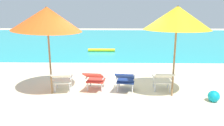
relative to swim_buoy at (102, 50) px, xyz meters
The scene contains 10 objects.
ground_plane 2.37m from the swim_buoy, 71.50° to the right, with size 40.00×40.00×0.00m, color beige.
ocean_band 6.15m from the swim_buoy, 82.99° to the left, with size 40.00×18.00×0.01m, color #28B2B7.
swim_buoy is the anchor object (origin of this frame).
lounge_chair_far_left 6.66m from the swim_buoy, 96.18° to the right, with size 0.63×0.93×0.68m.
lounge_chair_near_left 6.54m from the swim_buoy, 87.87° to the right, with size 0.63×0.93×0.68m.
lounge_chair_near_right 6.68m from the swim_buoy, 80.04° to the right, with size 0.64×0.93×0.68m.
lounge_chair_far_right 6.94m from the swim_buoy, 70.92° to the right, with size 0.58×0.90×0.68m.
beach_umbrella_left 7.13m from the swim_buoy, 98.38° to the right, with size 2.60×2.59×2.53m.
beach_umbrella_right 7.59m from the swim_buoy, 70.14° to the right, with size 2.24×2.24×2.50m.
beach_ball 8.05m from the swim_buoy, 64.35° to the right, with size 0.31×0.31×0.31m, color #0A93AD.
Camera 1 is at (0.14, -6.40, 2.35)m, focal length 34.44 mm.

